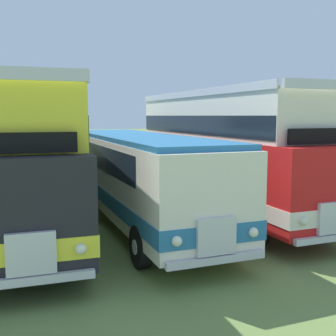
% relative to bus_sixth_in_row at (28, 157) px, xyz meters
% --- Properties ---
extents(bus_sixth_in_row, '(2.74, 11.16, 4.52)m').
position_rel_bus_sixth_in_row_xyz_m(bus_sixth_in_row, '(0.00, 0.00, 0.00)').
color(bus_sixth_in_row, black).
rests_on(bus_sixth_in_row, ground).
extents(bus_seventh_in_row, '(2.90, 11.50, 2.99)m').
position_rel_bus_sixth_in_row_xyz_m(bus_seventh_in_row, '(3.43, -0.04, -0.60)').
color(bus_seventh_in_row, silver).
rests_on(bus_seventh_in_row, ground).
extents(bus_eighth_in_row, '(2.91, 11.47, 4.52)m').
position_rel_bus_sixth_in_row_xyz_m(bus_eighth_in_row, '(6.85, 0.50, 0.00)').
color(bus_eighth_in_row, red).
rests_on(bus_eighth_in_row, ground).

